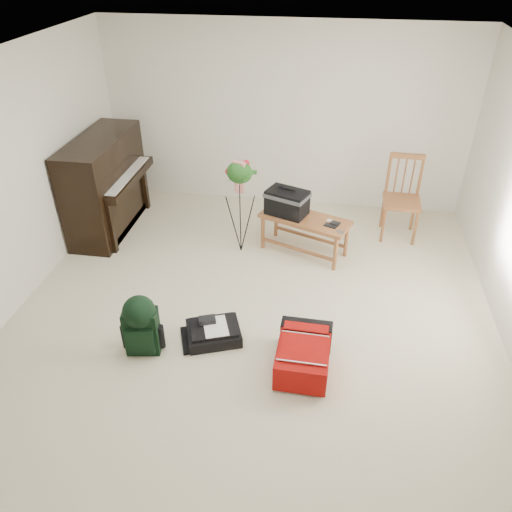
% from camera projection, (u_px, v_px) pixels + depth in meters
% --- Properties ---
extents(floor, '(5.00, 5.50, 0.01)m').
position_uv_depth(floor, '(252.00, 318.00, 5.21)').
color(floor, beige).
rests_on(floor, ground).
extents(ceiling, '(5.00, 5.50, 0.01)m').
position_uv_depth(ceiling, '(250.00, 70.00, 3.84)').
color(ceiling, white).
rests_on(ceiling, wall_back).
extents(wall_back, '(5.00, 0.04, 2.50)m').
position_uv_depth(wall_back, '(285.00, 118.00, 6.79)').
color(wall_back, white).
rests_on(wall_back, floor).
extents(piano, '(0.71, 1.50, 1.25)m').
position_uv_depth(piano, '(106.00, 186.00, 6.49)').
color(piano, black).
rests_on(piano, floor).
extents(bench, '(1.17, 0.80, 0.83)m').
position_uv_depth(bench, '(292.00, 210.00, 5.97)').
color(bench, '#9C5A33').
rests_on(bench, floor).
extents(dining_chair, '(0.48, 0.48, 1.07)m').
position_uv_depth(dining_chair, '(402.00, 199.00, 6.37)').
color(dining_chair, '#9C5A33').
rests_on(dining_chair, floor).
extents(red_suitcase, '(0.49, 0.71, 0.30)m').
position_uv_depth(red_suitcase, '(304.00, 351.00, 4.59)').
color(red_suitcase, '#A30709').
rests_on(red_suitcase, floor).
extents(black_duffel, '(0.63, 0.57, 0.22)m').
position_uv_depth(black_duffel, '(214.00, 332.00, 4.92)').
color(black_duffel, black).
rests_on(black_duffel, floor).
extents(green_backpack, '(0.34, 0.31, 0.63)m').
position_uv_depth(green_backpack, '(140.00, 323.00, 4.64)').
color(green_backpack, black).
rests_on(green_backpack, floor).
extents(flower_stand, '(0.49, 0.49, 1.24)m').
position_uv_depth(flower_stand, '(240.00, 208.00, 5.98)').
color(flower_stand, black).
rests_on(flower_stand, floor).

